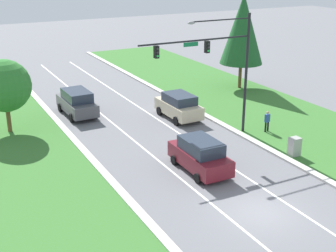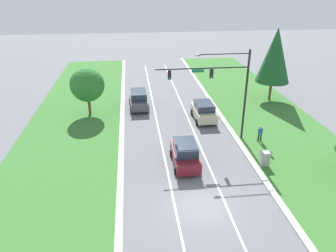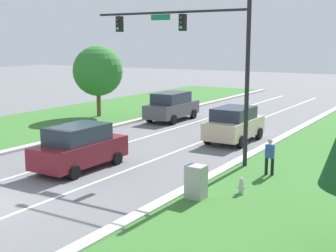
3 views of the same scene
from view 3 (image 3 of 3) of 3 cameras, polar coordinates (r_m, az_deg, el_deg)
name	(u,v)px [view 3 (image 3 of 3)]	position (r m, az deg, el deg)	size (l,w,h in m)	color
curb_strip_right	(96,238)	(14.39, -8.74, -13.34)	(0.50, 90.00, 0.15)	beige
lane_stripe_inner_right	(9,216)	(17.00, -18.86, -10.29)	(0.14, 81.00, 0.01)	white
traffic_signal_mast	(202,41)	(22.60, 4.14, 10.31)	(8.60, 0.41, 8.83)	black
champagne_suv	(234,124)	(27.73, 8.06, 0.25)	(2.31, 4.66, 2.07)	beige
graphite_suv	(172,106)	(35.03, 0.46, 2.44)	(2.35, 5.13, 2.14)	#4C4C51
burgundy_suv	(79,147)	(21.94, -10.75, -2.52)	(2.22, 4.76, 2.07)	maroon
utility_cabinet	(196,183)	(17.46, 3.43, -6.93)	(0.70, 0.60, 1.32)	#9E9E99
pedestrian	(270,156)	(20.81, 12.30, -3.56)	(0.41, 0.27, 1.69)	black
fire_hydrant	(241,187)	(18.27, 8.92, -7.31)	(0.34, 0.20, 0.70)	#B7B7BC
oak_near_left_tree	(98,71)	(36.86, -8.54, 6.64)	(3.87, 3.87, 5.56)	brown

